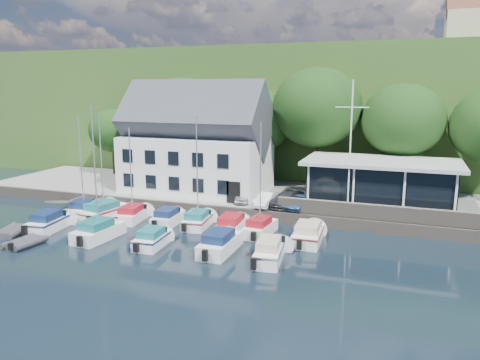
{
  "coord_description": "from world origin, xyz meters",
  "views": [
    {
      "loc": [
        13.14,
        -25.96,
        11.33
      ],
      "look_at": [
        0.4,
        9.0,
        3.93
      ],
      "focal_mm": 35.0,
      "sensor_mm": 36.0,
      "label": 1
    }
  ],
  "objects": [
    {
      "name": "tree_2",
      "position": [
        -2.21,
        21.72,
        6.06
      ],
      "size": [
        7.4,
        7.4,
        10.11
      ],
      "primitive_type": null,
      "color": "black",
      "rests_on": "quay"
    },
    {
      "name": "dinghy_0",
      "position": [
        -15.63,
        0.88,
        0.36
      ],
      "size": [
        2.72,
        3.5,
        0.72
      ],
      "primitive_type": null,
      "rotation": [
        0.0,
        0.0,
        0.32
      ],
      "color": "#343439",
      "rests_on": "ground"
    },
    {
      "name": "boat_r2_2",
      "position": [
        -3.91,
        2.31,
        0.67
      ],
      "size": [
        2.25,
        5.26,
        1.35
      ],
      "primitive_type": null,
      "rotation": [
        0.0,
        0.0,
        0.08
      ],
      "color": "white",
      "rests_on": "ground"
    },
    {
      "name": "boat_r2_0",
      "position": [
        -13.78,
        2.91,
        0.78
      ],
      "size": [
        2.81,
        6.27,
        1.55
      ],
      "primitive_type": null,
      "rotation": [
        0.0,
        0.0,
        0.14
      ],
      "color": "white",
      "rests_on": "ground"
    },
    {
      "name": "club_pavilion",
      "position": [
        11.0,
        16.0,
        3.05
      ],
      "size": [
        13.2,
        7.2,
        4.1
      ],
      "primitive_type": null,
      "color": "black",
      "rests_on": "quay"
    },
    {
      "name": "car_blue",
      "position": [
        4.53,
        12.79,
        1.61
      ],
      "size": [
        2.32,
        3.82,
        1.22
      ],
      "primitive_type": "imported",
      "rotation": [
        0.0,
        0.0,
        -0.27
      ],
      "color": "#284D7C",
      "rests_on": "quay"
    },
    {
      "name": "boat_r1_3",
      "position": [
        -5.53,
        7.57,
        0.7
      ],
      "size": [
        2.15,
        5.42,
        1.39
      ],
      "primitive_type": null,
      "rotation": [
        0.0,
        0.0,
        0.06
      ],
      "color": "white",
      "rests_on": "ground"
    },
    {
      "name": "car_white",
      "position": [
        1.56,
        12.56,
        1.6
      ],
      "size": [
        1.43,
        3.7,
        1.2
      ],
      "primitive_type": "imported",
      "rotation": [
        0.0,
        0.0,
        -0.04
      ],
      "color": "silver",
      "rests_on": "quay"
    },
    {
      "name": "tree_0",
      "position": [
        -20.17,
        21.22,
        4.93
      ],
      "size": [
        5.75,
        5.75,
        7.85
      ],
      "primitive_type": null,
      "color": "black",
      "rests_on": "quay"
    },
    {
      "name": "boat_r2_1",
      "position": [
        -8.57,
        2.28,
        4.73
      ],
      "size": [
        2.54,
        6.38,
        9.45
      ],
      "primitive_type": null,
      "rotation": [
        0.0,
        0.0,
        -0.07
      ],
      "color": "white",
      "rests_on": "ground"
    },
    {
      "name": "dinghy_1",
      "position": [
        -12.63,
        -0.91,
        0.35
      ],
      "size": [
        2.06,
        3.12,
        0.69
      ],
      "primitive_type": null,
      "rotation": [
        0.0,
        0.0,
        -0.1
      ],
      "color": "#343439",
      "rests_on": "ground"
    },
    {
      "name": "ground",
      "position": [
        0.0,
        0.0,
        0.0
      ],
      "size": [
        180.0,
        180.0,
        0.0
      ],
      "primitive_type": "plane",
      "color": "black",
      "rests_on": "ground"
    },
    {
      "name": "gangway",
      "position": [
        -16.5,
        9.0,
        0.0
      ],
      "size": [
        1.2,
        6.0,
        1.4
      ],
      "primitive_type": null,
      "color": "silver",
      "rests_on": "ground"
    },
    {
      "name": "hillside",
      "position": [
        0.0,
        62.0,
        8.0
      ],
      "size": [
        160.0,
        75.0,
        16.0
      ],
      "primitive_type": "cube",
      "color": "#345720",
      "rests_on": "ground"
    },
    {
      "name": "boat_r1_1",
      "position": [
        -11.66,
        7.23,
        4.71
      ],
      "size": [
        3.44,
        7.23,
        9.42
      ],
      "primitive_type": null,
      "rotation": [
        0.0,
        0.0,
        -0.17
      ],
      "color": "white",
      "rests_on": "ground"
    },
    {
      "name": "flagpole",
      "position": [
        8.64,
        12.58,
        6.47
      ],
      "size": [
        2.63,
        0.2,
        10.94
      ],
      "primitive_type": null,
      "color": "white",
      "rests_on": "quay"
    },
    {
      "name": "boat_r1_7",
      "position": [
        6.51,
        7.1,
        0.75
      ],
      "size": [
        2.45,
        6.49,
        1.49
      ],
      "primitive_type": null,
      "rotation": [
        0.0,
        0.0,
        0.05
      ],
      "color": "white",
      "rests_on": "ground"
    },
    {
      "name": "boat_r1_4",
      "position": [
        -2.85,
        7.78,
        4.15
      ],
      "size": [
        2.55,
        5.66,
        8.29
      ],
      "primitive_type": null,
      "rotation": [
        0.0,
        0.0,
        0.11
      ],
      "color": "white",
      "rests_on": "ground"
    },
    {
      "name": "car_dgrey",
      "position": [
        3.27,
        13.14,
        1.64
      ],
      "size": [
        3.04,
        4.75,
        1.28
      ],
      "primitive_type": "imported",
      "rotation": [
        0.0,
        0.0,
        -0.31
      ],
      "color": "#2B2B30",
      "rests_on": "quay"
    },
    {
      "name": "quay",
      "position": [
        0.0,
        17.5,
        0.5
      ],
      "size": [
        60.0,
        13.0,
        1.0
      ],
      "primitive_type": "cube",
      "color": "gray",
      "rests_on": "ground"
    },
    {
      "name": "boat_r2_4",
      "position": [
        4.88,
        2.53,
        0.77
      ],
      "size": [
        2.63,
        6.6,
        1.53
      ],
      "primitive_type": null,
      "rotation": [
        0.0,
        0.0,
        0.13
      ],
      "color": "white",
      "rests_on": "ground"
    },
    {
      "name": "boat_r1_5",
      "position": [
        0.34,
        7.24,
        0.74
      ],
      "size": [
        2.26,
        6.25,
        1.47
      ],
      "primitive_type": null,
      "rotation": [
        0.0,
        0.0,
        0.06
      ],
      "color": "white",
      "rests_on": "ground"
    },
    {
      "name": "boat_r1_2",
      "position": [
        -8.96,
        7.57,
        4.1
      ],
      "size": [
        2.7,
        6.01,
        8.21
      ],
      "primitive_type": null,
      "rotation": [
        0.0,
        0.0,
        0.14
      ],
      "color": "white",
      "rests_on": "ground"
    },
    {
      "name": "quay_face",
      "position": [
        0.0,
        11.0,
        0.5
      ],
      "size": [
        60.0,
        0.3,
        1.0
      ],
      "primitive_type": "cube",
      "color": "#675F53",
      "rests_on": "ground"
    },
    {
      "name": "tree_3",
      "position": [
        4.13,
        21.68,
        7.18
      ],
      "size": [
        9.05,
        9.05,
        12.36
      ],
      "primitive_type": null,
      "color": "black",
      "rests_on": "quay"
    },
    {
      "name": "seawall",
      "position": [
        12.0,
        11.4,
        1.6
      ],
      "size": [
        18.0,
        0.5,
        1.2
      ],
      "primitive_type": "cube",
      "color": "#675F53",
      "rests_on": "quay"
    },
    {
      "name": "tree_4",
      "position": [
        12.43,
        21.49,
        6.36
      ],
      "size": [
        7.85,
        7.85,
        10.73
      ],
      "primitive_type": null,
      "color": "black",
      "rests_on": "quay"
    },
    {
      "name": "field_patch",
      "position": [
        8.0,
        70.0,
        16.15
      ],
      "size": [
        50.0,
        30.0,
        0.3
      ],
      "primitive_type": "cube",
      "color": "#606C36",
      "rests_on": "hillside"
    },
    {
      "name": "harbor_building",
      "position": [
        -7.0,
        16.5,
        5.35
      ],
      "size": [
        14.4,
        8.2,
        8.7
      ],
      "primitive_type": null,
      "color": "white",
      "rests_on": "quay"
    },
    {
      "name": "boat_r2_3",
      "position": [
        1.17,
        2.81,
        0.79
      ],
      "size": [
        2.12,
        6.51,
        1.57
      ],
      "primitive_type": null,
      "rotation": [
        0.0,
        0.0,
        0.01
      ],
      "color": "white",
      "rests_on": "ground"
    },
    {
      "name": "boat_r1_0",
      "position": [
        -13.83,
        7.29,
        4.52
      ],
      "size": [
        2.72,
        5.65,
        9.04
      ],
      "primitive_type": null,
      "rotation": [
        0.0,
        0.0,
        0.16
      ],
      "color": "white",
      "rests_on": "ground"
    },
    {
      "name": "car_silver",
      "position": [
        -0.98,
        13.18,
        1.54
      ],
      "size": [
        2.23,
        3.43,
        1.09
      ],
      "primitive_type": "imported",
      "rotation": [
        0.0,
        0.0,
        0.32
      ],
      "color": "silver",
      "rests_on": "quay"
    },
    {
      "name": "boat_r1_6",
      "position": [
        2.6,
        7.51,
        4.33
      ],
      "size": [
        2.24,
        5.77,
        8.65
      ],
      "primitive_type": null,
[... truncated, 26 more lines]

